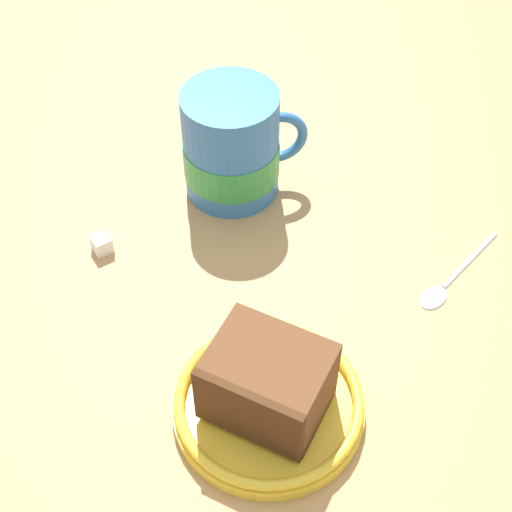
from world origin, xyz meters
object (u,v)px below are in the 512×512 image
object	(u,v)px
small_plate	(269,404)
cake_slice	(267,383)
tea_mug	(232,147)
teaspoon	(445,284)
sugar_cube	(102,244)

from	to	relation	value
small_plate	cake_slice	xyz separation A→B (cm)	(-0.19, 0.19, 3.27)
tea_mug	teaspoon	xyz separation A→B (cm)	(-17.41, -13.13, -4.59)
tea_mug	cake_slice	bearing A→B (deg)	167.93
tea_mug	sugar_cube	xyz separation A→B (cm)	(-3.99, 13.33, -4.17)
cake_slice	teaspoon	world-z (taller)	cake_slice
tea_mug	teaspoon	size ratio (longest dim) A/B	1.09
cake_slice	small_plate	bearing A→B (deg)	-45.42
small_plate	teaspoon	world-z (taller)	small_plate
tea_mug	sugar_cube	world-z (taller)	tea_mug
cake_slice	teaspoon	size ratio (longest dim) A/B	0.99
small_plate	tea_mug	distance (cm)	24.55
small_plate	teaspoon	size ratio (longest dim) A/B	1.35
sugar_cube	tea_mug	bearing A→B (deg)	-73.35
teaspoon	sugar_cube	xyz separation A→B (cm)	(13.42, 26.46, 0.42)
cake_slice	tea_mug	distance (cm)	24.46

